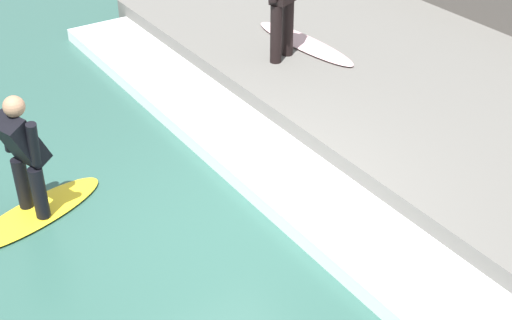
# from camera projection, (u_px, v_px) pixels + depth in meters

# --- Properties ---
(ground_plane) EXTENTS (28.00, 28.00, 0.00)m
(ground_plane) POSITION_uv_depth(u_px,v_px,m) (217.00, 230.00, 7.57)
(ground_plane) COLOR #2D564C
(concrete_ledge) EXTENTS (4.40, 12.12, 0.40)m
(concrete_ledge) POSITION_uv_depth(u_px,v_px,m) (469.00, 117.00, 9.24)
(concrete_ledge) COLOR #66635E
(concrete_ledge) RESTS_ON ground_plane
(wave_foam_crest) EXTENTS (1.06, 11.51, 0.19)m
(wave_foam_crest) POSITION_uv_depth(u_px,v_px,m) (300.00, 190.00, 8.03)
(wave_foam_crest) COLOR white
(wave_foam_crest) RESTS_ON ground_plane
(surfboard_riding) EXTENTS (1.79, 1.04, 0.06)m
(surfboard_riding) POSITION_uv_depth(u_px,v_px,m) (36.00, 213.00, 7.76)
(surfboard_riding) COLOR yellow
(surfboard_riding) RESTS_ON ground_plane
(surfer_riding) EXTENTS (0.53, 0.61, 1.39)m
(surfer_riding) POSITION_uv_depth(u_px,v_px,m) (23.00, 150.00, 7.33)
(surfer_riding) COLOR black
(surfer_riding) RESTS_ON surfboard_riding
(surfboard_waiting_near) EXTENTS (0.58, 2.11, 0.06)m
(surfboard_waiting_near) POSITION_uv_depth(u_px,v_px,m) (305.00, 43.00, 10.71)
(surfboard_waiting_near) COLOR beige
(surfboard_waiting_near) RESTS_ON concrete_ledge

